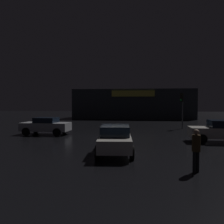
{
  "coord_description": "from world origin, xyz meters",
  "views": [
    {
      "loc": [
        1.78,
        -18.93,
        2.8
      ],
      "look_at": [
        -1.1,
        7.78,
        1.77
      ],
      "focal_mm": 37.54,
      "sensor_mm": 36.0,
      "label": 1
    }
  ],
  "objects_px": {
    "traffic_signal_opposite": "(182,102)",
    "car_crossing": "(219,131)",
    "car_near": "(115,139)",
    "pedestrian": "(196,147)",
    "car_far": "(46,126)",
    "store_building": "(133,104)"
  },
  "relations": [
    {
      "from": "traffic_signal_opposite",
      "to": "car_crossing",
      "type": "xyz_separation_m",
      "value": [
        1.02,
        -8.76,
        -2.13
      ]
    },
    {
      "from": "car_near",
      "to": "pedestrian",
      "type": "bearing_deg",
      "value": -41.5
    },
    {
      "from": "car_far",
      "to": "traffic_signal_opposite",
      "type": "bearing_deg",
      "value": 25.38
    },
    {
      "from": "store_building",
      "to": "car_near",
      "type": "bearing_deg",
      "value": -90.91
    },
    {
      "from": "car_near",
      "to": "car_far",
      "type": "distance_m",
      "value": 9.96
    },
    {
      "from": "store_building",
      "to": "car_crossing",
      "type": "xyz_separation_m",
      "value": [
        6.57,
        -26.24,
        -1.81
      ]
    },
    {
      "from": "car_near",
      "to": "store_building",
      "type": "bearing_deg",
      "value": 89.09
    },
    {
      "from": "store_building",
      "to": "traffic_signal_opposite",
      "type": "xyz_separation_m",
      "value": [
        5.55,
        -17.48,
        0.32
      ]
    },
    {
      "from": "traffic_signal_opposite",
      "to": "car_crossing",
      "type": "distance_m",
      "value": 9.07
    },
    {
      "from": "car_far",
      "to": "pedestrian",
      "type": "bearing_deg",
      "value": -44.7
    },
    {
      "from": "traffic_signal_opposite",
      "to": "pedestrian",
      "type": "bearing_deg",
      "value": -98.52
    },
    {
      "from": "store_building",
      "to": "pedestrian",
      "type": "height_order",
      "value": "store_building"
    },
    {
      "from": "traffic_signal_opposite",
      "to": "pedestrian",
      "type": "relative_size",
      "value": 2.23
    },
    {
      "from": "store_building",
      "to": "traffic_signal_opposite",
      "type": "bearing_deg",
      "value": -72.37
    },
    {
      "from": "store_building",
      "to": "car_far",
      "type": "height_order",
      "value": "store_building"
    },
    {
      "from": "car_far",
      "to": "car_crossing",
      "type": "height_order",
      "value": "car_crossing"
    },
    {
      "from": "car_near",
      "to": "car_crossing",
      "type": "relative_size",
      "value": 1.06
    },
    {
      "from": "traffic_signal_opposite",
      "to": "car_near",
      "type": "distance_m",
      "value": 14.79
    },
    {
      "from": "car_far",
      "to": "car_near",
      "type": "bearing_deg",
      "value": -46.23
    },
    {
      "from": "car_far",
      "to": "pedestrian",
      "type": "distance_m",
      "value": 14.72
    },
    {
      "from": "traffic_signal_opposite",
      "to": "car_crossing",
      "type": "height_order",
      "value": "traffic_signal_opposite"
    },
    {
      "from": "traffic_signal_opposite",
      "to": "pedestrian",
      "type": "xyz_separation_m",
      "value": [
        -2.47,
        -16.49,
        -1.92
      ]
    }
  ]
}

